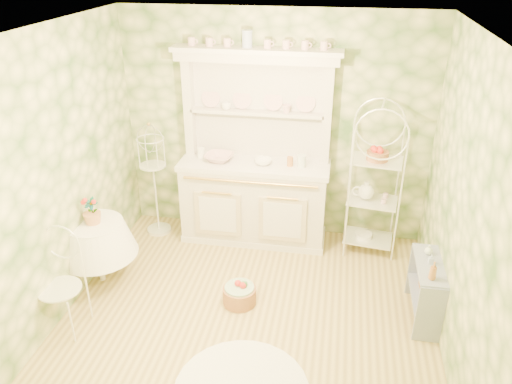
% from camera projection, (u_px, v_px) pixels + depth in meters
% --- Properties ---
extents(floor, '(3.60, 3.60, 0.00)m').
position_uv_depth(floor, '(247.00, 319.00, 4.88)').
color(floor, tan).
rests_on(floor, ground).
extents(ceiling, '(3.60, 3.60, 0.00)m').
position_uv_depth(ceiling, '(244.00, 34.00, 3.66)').
color(ceiling, white).
rests_on(ceiling, floor).
extents(wall_left, '(3.60, 3.60, 0.00)m').
position_uv_depth(wall_left, '(53.00, 181.00, 4.55)').
color(wall_left, beige).
rests_on(wall_left, floor).
extents(wall_right, '(3.60, 3.60, 0.00)m').
position_uv_depth(wall_right, '(466.00, 215.00, 3.99)').
color(wall_right, beige).
rests_on(wall_right, floor).
extents(wall_back, '(3.60, 3.60, 0.00)m').
position_uv_depth(wall_back, '(275.00, 128.00, 5.85)').
color(wall_back, beige).
rests_on(wall_back, floor).
extents(wall_front, '(3.60, 3.60, 0.00)m').
position_uv_depth(wall_front, '(182.00, 347.00, 2.69)').
color(wall_front, beige).
rests_on(wall_front, floor).
extents(kitchen_dresser, '(1.87, 0.61, 2.29)m').
position_uv_depth(kitchen_dresser, '(254.00, 152.00, 5.73)').
color(kitchen_dresser, silver).
rests_on(kitchen_dresser, floor).
extents(bakers_rack, '(0.64, 0.49, 1.88)m').
position_uv_depth(bakers_rack, '(375.00, 178.00, 5.58)').
color(bakers_rack, white).
rests_on(bakers_rack, floor).
extents(side_shelf, '(0.33, 0.70, 0.58)m').
position_uv_depth(side_shelf, '(425.00, 292.00, 4.80)').
color(side_shelf, '#8892AB').
rests_on(side_shelf, floor).
extents(round_table, '(0.74, 0.74, 0.61)m').
position_uv_depth(round_table, '(99.00, 256.00, 5.32)').
color(round_table, white).
rests_on(round_table, floor).
extents(cafe_chair, '(0.38, 0.38, 0.84)m').
position_uv_depth(cafe_chair, '(60.00, 292.00, 4.60)').
color(cafe_chair, white).
rests_on(cafe_chair, floor).
extents(birdcage_stand, '(0.34, 0.34, 1.37)m').
position_uv_depth(birdcage_stand, '(155.00, 182.00, 6.07)').
color(birdcage_stand, white).
rests_on(birdcage_stand, floor).
extents(floor_basket, '(0.45, 0.45, 0.23)m').
position_uv_depth(floor_basket, '(239.00, 293.00, 5.06)').
color(floor_basket, '#AA6E43').
rests_on(floor_basket, floor).
extents(bowl_floral, '(0.37, 0.37, 0.08)m').
position_uv_depth(bowl_floral, '(219.00, 160.00, 5.84)').
color(bowl_floral, white).
rests_on(bowl_floral, kitchen_dresser).
extents(bowl_white, '(0.25, 0.25, 0.07)m').
position_uv_depth(bowl_white, '(263.00, 164.00, 5.75)').
color(bowl_white, white).
rests_on(bowl_white, kitchen_dresser).
extents(cup_left, '(0.12, 0.12, 0.09)m').
position_uv_depth(cup_left, '(226.00, 107.00, 5.72)').
color(cup_left, white).
rests_on(cup_left, kitchen_dresser).
extents(cup_right, '(0.13, 0.13, 0.09)m').
position_uv_depth(cup_right, '(287.00, 110.00, 5.61)').
color(cup_right, white).
rests_on(cup_right, kitchen_dresser).
extents(potted_geranium, '(0.15, 0.10, 0.28)m').
position_uv_depth(potted_geranium, '(92.00, 211.00, 5.09)').
color(potted_geranium, '#3F7238').
rests_on(potted_geranium, round_table).
extents(bottle_amber, '(0.09, 0.09, 0.17)m').
position_uv_depth(bottle_amber, '(433.00, 273.00, 4.42)').
color(bottle_amber, '#AB6B31').
rests_on(bottle_amber, side_shelf).
extents(bottle_blue, '(0.05, 0.05, 0.10)m').
position_uv_depth(bottle_blue, '(431.00, 260.00, 4.65)').
color(bottle_blue, '#A4B2D8').
rests_on(bottle_blue, side_shelf).
extents(bottle_glass, '(0.08, 0.08, 0.10)m').
position_uv_depth(bottle_glass, '(428.00, 251.00, 4.79)').
color(bottle_glass, silver).
rests_on(bottle_glass, side_shelf).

